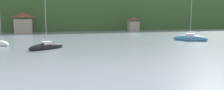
% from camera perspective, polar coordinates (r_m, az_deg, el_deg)
% --- Properties ---
extents(wooded_hillside, '(352.00, 61.44, 38.78)m').
position_cam_1_polar(wooded_hillside, '(128.21, -20.72, 6.79)').
color(wooded_hillside, '#38562D').
rests_on(wooded_hillside, ground_plane).
extents(shore_building_west, '(6.19, 5.12, 7.43)m').
position_cam_1_polar(shore_building_west, '(86.88, -21.51, 5.18)').
color(shore_building_west, gray).
rests_on(shore_building_west, ground_plane).
extents(shore_building_westcentral, '(4.34, 3.38, 5.57)m').
position_cam_1_polar(shore_building_westcentral, '(92.71, 5.43, 5.16)').
color(shore_building_westcentral, gray).
rests_on(shore_building_westcentral, ground_plane).
extents(sailboat_far_1, '(6.93, 5.40, 9.53)m').
position_cam_1_polar(sailboat_far_1, '(42.37, -16.19, -0.45)').
color(sailboat_far_1, black).
rests_on(sailboat_far_1, ground_plane).
extents(sailboat_far_2, '(4.39, 5.97, 7.69)m').
position_cam_1_polar(sailboat_far_2, '(51.79, -26.12, 0.31)').
color(sailboat_far_2, white).
rests_on(sailboat_far_2, ground_plane).
extents(sailboat_far_3, '(7.50, 7.61, 12.58)m').
position_cam_1_polar(sailboat_far_3, '(58.73, 19.14, 1.56)').
color(sailboat_far_3, teal).
rests_on(sailboat_far_3, ground_plane).
extents(mooring_buoy_mid, '(0.37, 0.37, 0.37)m').
position_cam_1_polar(mooring_buoy_mid, '(49.94, 9.60, 0.36)').
color(mooring_buoy_mid, orange).
rests_on(mooring_buoy_mid, ground_plane).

